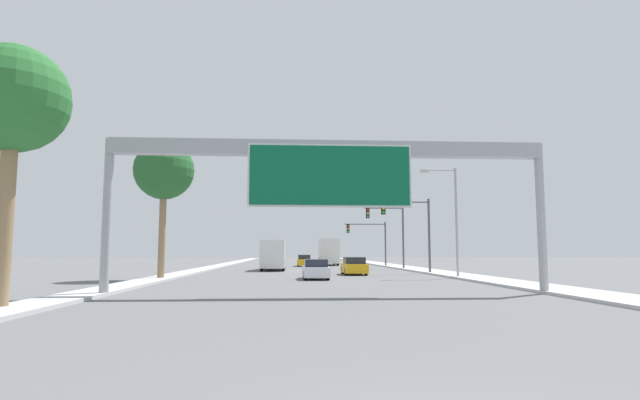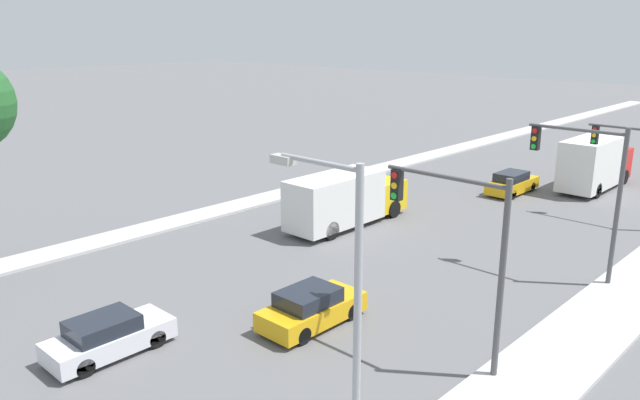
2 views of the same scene
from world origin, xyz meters
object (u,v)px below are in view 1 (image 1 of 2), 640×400
object	(u,v)px
car_far_right	(316,270)
truck_box_secondary	(273,255)
traffic_light_near_intersection	(413,223)
palm_tree_foreground	(13,102)
traffic_light_mid_block	(391,226)
street_lamp_right	(452,212)
palm_tree_background	(164,171)
traffic_light_far_intersection	(371,236)
sign_gantry	(330,167)
car_far_left	(304,261)
truck_box_primary	(328,252)
car_mid_right	(354,266)

from	to	relation	value
car_far_right	truck_box_secondary	world-z (taller)	truck_box_secondary
traffic_light_near_intersection	palm_tree_foreground	size ratio (longest dim) A/B	0.72
traffic_light_mid_block	palm_tree_foreground	world-z (taller)	palm_tree_foreground
street_lamp_right	palm_tree_background	bearing A→B (deg)	-177.96
traffic_light_near_intersection	traffic_light_far_intersection	world-z (taller)	traffic_light_near_intersection
sign_gantry	palm_tree_background	xyz separation A→B (m)	(-10.62, 12.45, 1.70)
car_far_left	car_far_right	world-z (taller)	car_far_left
traffic_light_near_intersection	palm_tree_background	bearing A→B (deg)	-158.59
car_far_right	palm_tree_foreground	world-z (taller)	palm_tree_foreground
traffic_light_mid_block	street_lamp_right	world-z (taller)	street_lamp_right
car_far_right	street_lamp_right	bearing A→B (deg)	3.65
truck_box_primary	truck_box_secondary	world-z (taller)	truck_box_primary
traffic_light_far_intersection	sign_gantry	bearing A→B (deg)	-101.92
car_far_right	truck_box_primary	size ratio (longest dim) A/B	0.54
car_far_left	truck_box_primary	distance (m)	6.05
truck_box_secondary	traffic_light_near_intersection	xyz separation A→B (m)	(12.39, -8.56, 2.83)
car_mid_right	truck_box_primary	size ratio (longest dim) A/B	0.54
car_far_left	street_lamp_right	size ratio (longest dim) A/B	0.56
car_far_right	traffic_light_mid_block	distance (m)	20.11
traffic_light_near_intersection	traffic_light_far_intersection	bearing A→B (deg)	91.21
sign_gantry	traffic_light_far_intersection	xyz separation A→B (m)	(8.46, 40.10, -1.93)
sign_gantry	car_mid_right	world-z (taller)	sign_gantry
car_mid_right	street_lamp_right	size ratio (longest dim) A/B	0.52
truck_box_primary	street_lamp_right	size ratio (longest dim) A/B	0.96
truck_box_secondary	traffic_light_mid_block	bearing A→B (deg)	6.56
palm_tree_background	traffic_light_mid_block	bearing A→B (deg)	41.97
car_mid_right	traffic_light_near_intersection	xyz separation A→B (m)	(5.39, 1.31, 3.69)
car_mid_right	truck_box_primary	bearing A→B (deg)	90.00
palm_tree_foreground	palm_tree_background	xyz separation A→B (m)	(0.76, 17.65, 0.43)
traffic_light_near_intersection	street_lamp_right	bearing A→B (deg)	-80.84
car_far_left	palm_tree_foreground	world-z (taller)	palm_tree_foreground
traffic_light_near_intersection	truck_box_primary	bearing A→B (deg)	101.57
car_mid_right	truck_box_secondary	xyz separation A→B (m)	(-7.00, 9.87, 0.85)
palm_tree_background	street_lamp_right	size ratio (longest dim) A/B	1.20
traffic_light_near_intersection	car_far_left	bearing A→B (deg)	112.45
car_mid_right	palm_tree_background	bearing A→B (deg)	-155.82
car_mid_right	traffic_light_mid_block	size ratio (longest dim) A/B	0.62
car_far_right	traffic_light_far_intersection	distance (m)	29.00
truck_box_primary	truck_box_secondary	size ratio (longest dim) A/B	0.95
car_far_right	palm_tree_background	size ratio (longest dim) A/B	0.44
street_lamp_right	sign_gantry	bearing A→B (deg)	-127.17
car_far_left	truck_box_secondary	xyz separation A→B (m)	(-3.50, -12.94, 0.85)
sign_gantry	car_far_right	size ratio (longest dim) A/B	4.81
palm_tree_foreground	truck_box_primary	bearing A→B (deg)	73.91
sign_gantry	car_far_right	xyz separation A→B (m)	(0.00, 12.55, -5.15)
traffic_light_near_intersection	palm_tree_foreground	distance (m)	32.53
truck_box_primary	palm_tree_background	bearing A→B (deg)	-112.58
car_mid_right	palm_tree_background	world-z (taller)	palm_tree_background
truck_box_primary	car_far_right	bearing A→B (deg)	-95.90
palm_tree_foreground	traffic_light_far_intersection	bearing A→B (deg)	66.34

